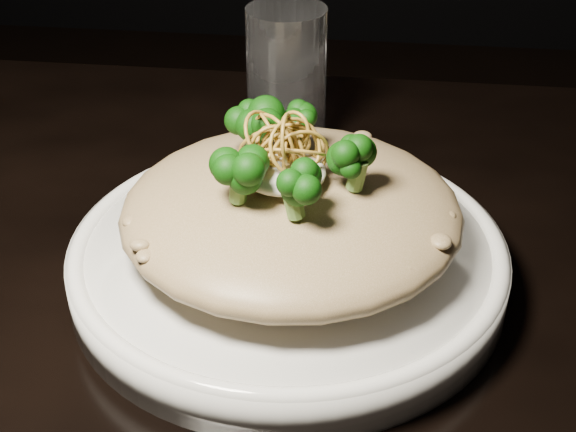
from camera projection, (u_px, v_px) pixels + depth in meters
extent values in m
cube|color=black|center=(357.00, 324.00, 0.58)|extent=(1.10, 0.80, 0.04)
cylinder|color=black|center=(9.00, 347.00, 1.11)|extent=(0.05, 0.05, 0.71)
cylinder|color=silver|center=(288.00, 260.00, 0.58)|extent=(0.31, 0.31, 0.03)
ellipsoid|color=brown|center=(291.00, 210.00, 0.56)|extent=(0.24, 0.24, 0.05)
ellipsoid|color=white|center=(283.00, 172.00, 0.54)|extent=(0.06, 0.06, 0.02)
cylinder|color=white|center=(287.00, 77.00, 0.74)|extent=(0.08, 0.08, 0.13)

